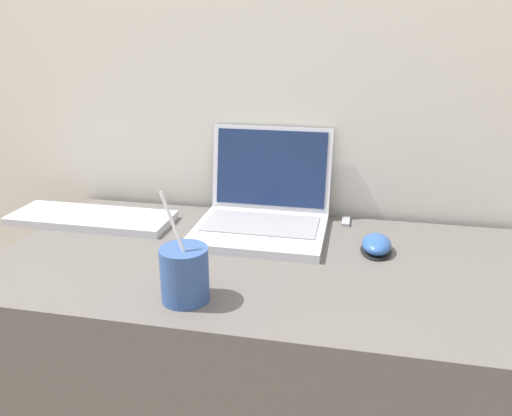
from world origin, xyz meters
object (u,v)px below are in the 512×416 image
Objects in this scene: usb_stick at (346,221)px; external_keyboard at (92,218)px; computer_mouse at (376,245)px; drink_cup at (185,273)px; laptop at (264,209)px.

external_keyboard is at bearing -168.76° from usb_stick.
drink_cup is at bearing -140.49° from computer_mouse.
drink_cup is (-0.07, -0.38, 0.01)m from laptop.
computer_mouse is 0.72m from external_keyboard.
external_keyboard is (-0.72, 0.04, -0.01)m from computer_mouse.
laptop is 0.22m from usb_stick.
drink_cup is 0.50× the size of external_keyboard.
drink_cup is at bearing -100.91° from laptop.
laptop reaches higher than computer_mouse.
laptop is at bearing 6.91° from external_keyboard.
computer_mouse reaches higher than external_keyboard.
usb_stick is at bearing 58.73° from drink_cup.
laptop is at bearing -159.73° from usb_stick.
computer_mouse is (0.35, 0.29, -0.04)m from drink_cup.
laptop reaches higher than drink_cup.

